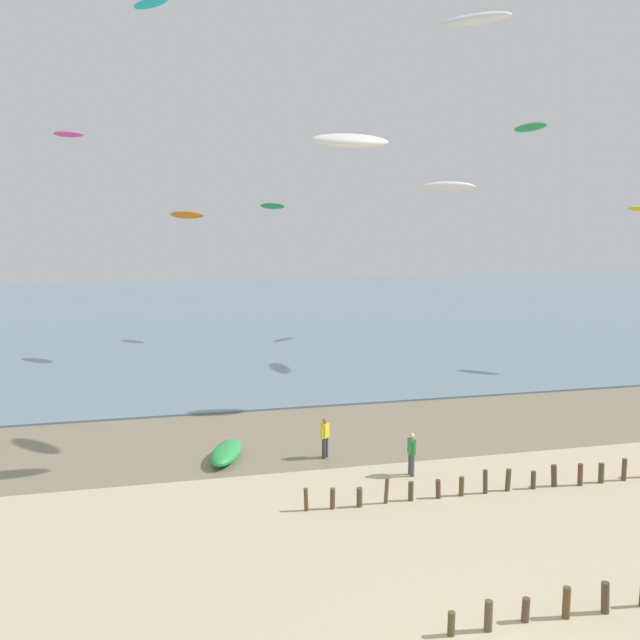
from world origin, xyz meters
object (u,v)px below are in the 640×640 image
(grounded_kite, at_px, (226,452))
(kite_aloft_9, at_px, (69,134))
(person_nearest_camera, at_px, (325,437))
(person_by_waterline, at_px, (412,453))
(kite_aloft_8, at_px, (187,215))
(kite_aloft_11, at_px, (151,3))
(kite_aloft_5, at_px, (474,20))
(kite_aloft_6, at_px, (444,184))
(kite_aloft_4, at_px, (448,187))
(kite_aloft_7, at_px, (350,141))
(kite_aloft_1, at_px, (272,206))
(kite_aloft_10, at_px, (530,127))

(grounded_kite, relative_size, kite_aloft_9, 1.51)
(person_nearest_camera, bearing_deg, person_by_waterline, -44.58)
(kite_aloft_8, bearing_deg, kite_aloft_11, 129.89)
(kite_aloft_5, xyz_separation_m, kite_aloft_6, (8.80, 23.40, -6.09))
(person_nearest_camera, distance_m, grounded_kite, 4.13)
(person_by_waterline, xyz_separation_m, kite_aloft_6, (13.03, 28.09, 11.20))
(kite_aloft_4, xyz_separation_m, kite_aloft_7, (-7.06, -6.95, 1.52))
(person_by_waterline, relative_size, kite_aloft_9, 0.83)
(person_by_waterline, relative_size, kite_aloft_1, 0.72)
(person_by_waterline, relative_size, grounded_kite, 0.55)
(kite_aloft_7, xyz_separation_m, kite_aloft_11, (-7.24, 3.01, 5.32))
(kite_aloft_1, relative_size, kite_aloft_6, 0.95)
(kite_aloft_5, bearing_deg, grounded_kite, -124.28)
(person_by_waterline, xyz_separation_m, kite_aloft_8, (-6.96, 24.49, 8.93))
(person_nearest_camera, height_order, person_by_waterline, same)
(kite_aloft_1, height_order, kite_aloft_8, kite_aloft_1)
(kite_aloft_4, relative_size, kite_aloft_5, 0.85)
(kite_aloft_6, xyz_separation_m, kite_aloft_8, (-19.99, -3.60, -2.26))
(kite_aloft_9, bearing_deg, kite_aloft_1, 169.63)
(grounded_kite, xyz_separation_m, kite_aloft_10, (21.10, 14.13, 15.07))
(kite_aloft_7, height_order, kite_aloft_10, kite_aloft_10)
(person_by_waterline, xyz_separation_m, kite_aloft_9, (-14.59, 28.51, 14.42))
(person_by_waterline, distance_m, kite_aloft_9, 35.12)
(grounded_kite, xyz_separation_m, kite_aloft_1, (6.62, 26.74, 10.15))
(kite_aloft_7, xyz_separation_m, kite_aloft_10, (16.28, 15.61, 2.55))
(grounded_kite, xyz_separation_m, kite_aloft_5, (11.02, 1.22, 17.90))
(person_nearest_camera, height_order, kite_aloft_6, kite_aloft_6)
(kite_aloft_5, bearing_deg, kite_aloft_6, 118.81)
(kite_aloft_5, bearing_deg, person_by_waterline, -82.63)
(kite_aloft_1, bearing_deg, kite_aloft_9, -122.84)
(kite_aloft_10, bearing_deg, kite_aloft_11, 114.90)
(grounded_kite, distance_m, kite_aloft_6, 33.73)
(person_by_waterline, distance_m, kite_aloft_4, 14.62)
(kite_aloft_1, xyz_separation_m, kite_aloft_7, (-1.80, -28.22, 2.37))
(person_nearest_camera, xyz_separation_m, kite_aloft_7, (0.81, -0.74, 11.91))
(person_by_waterline, height_order, grounded_kite, person_by_waterline)
(kite_aloft_5, distance_m, kite_aloft_10, 16.62)
(kite_aloft_8, bearing_deg, person_nearest_camera, 147.35)
(kite_aloft_11, bearing_deg, kite_aloft_10, -97.61)
(kite_aloft_10, xyz_separation_m, kite_aloft_11, (-23.52, -12.60, 2.77))
(kite_aloft_1, relative_size, kite_aloft_10, 0.70)
(kite_aloft_5, xyz_separation_m, kite_aloft_8, (-11.19, 19.79, -8.36))
(kite_aloft_1, distance_m, kite_aloft_9, 15.32)
(person_by_waterline, xyz_separation_m, kite_aloft_5, (4.23, 4.69, 17.29))
(kite_aloft_7, bearing_deg, grounded_kite, 157.16)
(kite_aloft_5, distance_m, kite_aloft_9, 30.49)
(kite_aloft_10, bearing_deg, person_nearest_camera, 127.76)
(grounded_kite, xyz_separation_m, kite_aloft_11, (-2.42, 1.53, 17.84))
(kite_aloft_7, xyz_separation_m, kite_aloft_8, (-4.99, 22.49, -2.97))
(kite_aloft_4, bearing_deg, kite_aloft_10, -130.57)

